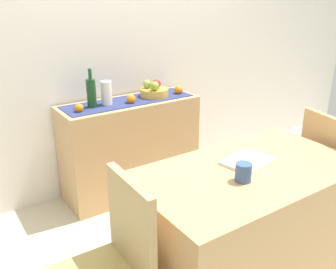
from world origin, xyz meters
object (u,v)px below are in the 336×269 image
object	(u,v)px
sideboard_console	(131,147)
coffee_cup	(243,172)
chair_by_corner	(332,196)
ceramic_vase	(107,93)
wine_bottle	(91,93)
open_book	(248,161)
fruit_bowl	(154,92)
dining_table	(244,225)

from	to	relation	value
sideboard_console	coffee_cup	xyz separation A→B (m)	(-0.09, -1.40, 0.38)
chair_by_corner	ceramic_vase	bearing A→B (deg)	130.85
wine_bottle	chair_by_corner	xyz separation A→B (m)	(1.26, -1.32, -0.67)
sideboard_console	open_book	bearing A→B (deg)	-86.11
fruit_bowl	coffee_cup	bearing A→B (deg)	-103.67
ceramic_vase	sideboard_console	bearing A→B (deg)	0.00
wine_bottle	ceramic_vase	xyz separation A→B (m)	(0.12, 0.00, -0.02)
ceramic_vase	open_book	size ratio (longest dim) A/B	0.69
fruit_bowl	ceramic_vase	xyz separation A→B (m)	(-0.44, 0.00, 0.06)
sideboard_console	ceramic_vase	bearing A→B (deg)	180.00
open_book	coffee_cup	bearing A→B (deg)	-151.75
fruit_bowl	open_book	bearing A→B (deg)	-97.27
ceramic_vase	coffee_cup	world-z (taller)	ceramic_vase
ceramic_vase	chair_by_corner	bearing A→B (deg)	-49.15
chair_by_corner	sideboard_console	bearing A→B (deg)	125.63
fruit_bowl	open_book	size ratio (longest dim) A/B	0.86
ceramic_vase	dining_table	distance (m)	1.45
sideboard_console	dining_table	xyz separation A→B (m)	(0.03, -1.32, -0.04)
ceramic_vase	chair_by_corner	distance (m)	1.86
coffee_cup	wine_bottle	bearing A→B (deg)	99.12
dining_table	chair_by_corner	bearing A→B (deg)	0.22
sideboard_console	wine_bottle	bearing A→B (deg)	180.00
fruit_bowl	dining_table	size ratio (longest dim) A/B	0.19
fruit_bowl	ceramic_vase	world-z (taller)	ceramic_vase
open_book	chair_by_corner	bearing A→B (deg)	-13.99
sideboard_console	wine_bottle	world-z (taller)	wine_bottle
sideboard_console	fruit_bowl	size ratio (longest dim) A/B	4.81
fruit_bowl	coffee_cup	size ratio (longest dim) A/B	2.44
wine_bottle	coffee_cup	distance (m)	1.43
chair_by_corner	coffee_cup	bearing A→B (deg)	-175.42
open_book	chair_by_corner	distance (m)	0.99
fruit_bowl	ceramic_vase	bearing A→B (deg)	180.00
dining_table	wine_bottle	bearing A→B (deg)	104.92
fruit_bowl	wine_bottle	bearing A→B (deg)	180.00
open_book	coffee_cup	world-z (taller)	coffee_cup
open_book	sideboard_console	bearing A→B (deg)	83.83
coffee_cup	chair_by_corner	distance (m)	1.17
open_book	dining_table	bearing A→B (deg)	-140.31
coffee_cup	chair_by_corner	xyz separation A→B (m)	(1.04, 0.08, -0.52)
coffee_cup	chair_by_corner	world-z (taller)	chair_by_corner
chair_by_corner	fruit_bowl	bearing A→B (deg)	117.92
fruit_bowl	dining_table	world-z (taller)	fruit_bowl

